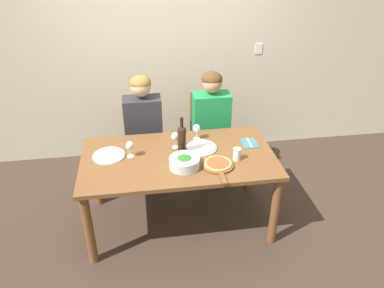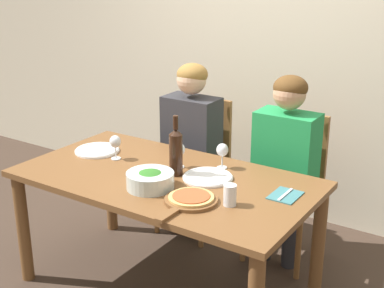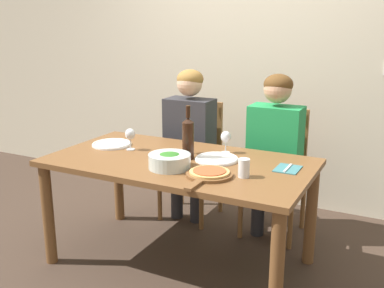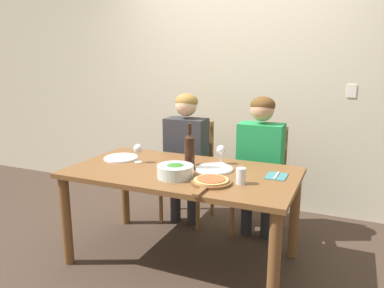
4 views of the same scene
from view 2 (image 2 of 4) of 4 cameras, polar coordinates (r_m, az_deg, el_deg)
ground_plane at (r=3.36m, az=-2.67°, el=-15.02°), size 40.00×40.00×0.00m
back_wall at (r=4.02m, az=8.89°, el=11.23°), size 10.00×0.06×2.70m
dining_table at (r=3.05m, az=-2.86°, el=-5.17°), size 1.68×0.91×0.73m
chair_left at (r=3.85m, az=0.74°, el=-1.79°), size 0.42×0.42×0.95m
chair_right at (r=3.55m, az=10.41°, el=-3.99°), size 0.42×0.42×0.95m
person_woman at (r=3.68m, az=-0.20°, el=1.06°), size 0.47×0.51×1.23m
person_man at (r=3.37m, az=9.88°, el=-1.00°), size 0.47×0.51×1.23m
wine_bottle at (r=2.98m, az=-1.73°, el=-0.76°), size 0.08×0.08×0.35m
broccoli_bowl at (r=2.85m, az=-4.48°, el=-3.84°), size 0.26×0.26×0.10m
dinner_plate_left at (r=3.44m, az=-10.08°, el=-0.66°), size 0.28×0.28×0.02m
dinner_plate_right at (r=2.98m, az=1.70°, el=-3.55°), size 0.28×0.28×0.02m
pizza_on_board at (r=2.69m, az=-0.21°, el=-5.94°), size 0.27×0.41×0.04m
wine_glass_left at (r=3.26m, az=-8.19°, el=0.13°), size 0.07×0.07×0.15m
wine_glass_right at (r=3.09m, az=3.25°, el=-0.77°), size 0.07×0.07×0.15m
wine_glass_centre at (r=3.10m, az=-1.38°, el=-0.70°), size 0.07×0.07×0.15m
water_tumbler at (r=2.65m, az=4.07°, el=-5.46°), size 0.07×0.07×0.11m
fork_on_napkin at (r=2.81m, az=9.93°, el=-5.41°), size 0.14×0.18×0.01m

